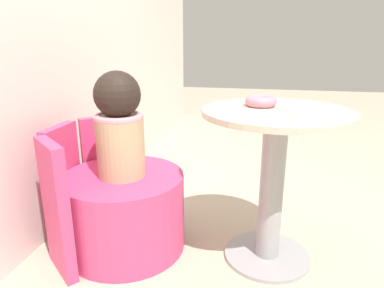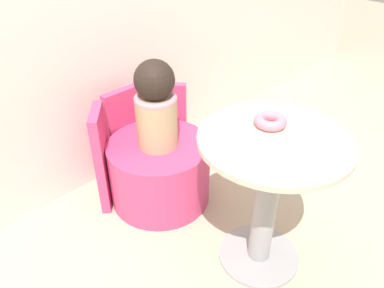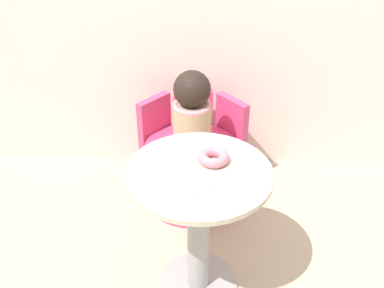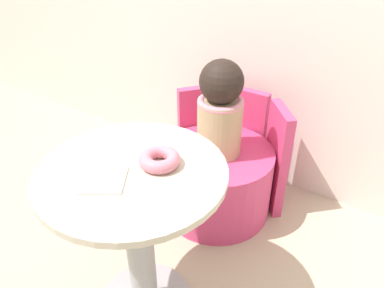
{
  "view_description": "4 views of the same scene",
  "coord_description": "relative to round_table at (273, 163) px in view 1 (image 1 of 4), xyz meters",
  "views": [
    {
      "loc": [
        -1.47,
        0.03,
        1.0
      ],
      "look_at": [
        -0.05,
        0.33,
        0.56
      ],
      "focal_mm": 32.0,
      "sensor_mm": 36.0,
      "label": 1
    },
    {
      "loc": [
        -1.15,
        -0.69,
        1.54
      ],
      "look_at": [
        -0.09,
        0.37,
        0.55
      ],
      "focal_mm": 35.0,
      "sensor_mm": 36.0,
      "label": 2
    },
    {
      "loc": [
        0.01,
        -1.58,
        1.86
      ],
      "look_at": [
        -0.05,
        0.33,
        0.63
      ],
      "focal_mm": 42.0,
      "sensor_mm": 36.0,
      "label": 3
    },
    {
      "loc": [
        0.7,
        -0.75,
        1.46
      ],
      "look_at": [
        0.0,
        0.33,
        0.63
      ],
      "focal_mm": 35.0,
      "sensor_mm": 36.0,
      "label": 4
    }
  ],
  "objects": [
    {
      "name": "donut",
      "position": [
        0.06,
        0.07,
        0.26
      ],
      "size": [
        0.14,
        0.14,
        0.04
      ],
      "color": "pink",
      "rests_on": "round_table"
    },
    {
      "name": "ground_plane",
      "position": [
        0.01,
        0.03,
        -0.48
      ],
      "size": [
        12.0,
        12.0,
        0.0
      ],
      "primitive_type": "plane",
      "color": "#B7A88E"
    },
    {
      "name": "child_figure",
      "position": [
        -0.05,
        0.7,
        0.15
      ],
      "size": [
        0.23,
        0.23,
        0.49
      ],
      "color": "tan",
      "rests_on": "tub_chair"
    },
    {
      "name": "round_table",
      "position": [
        0.0,
        0.0,
        0.0
      ],
      "size": [
        0.64,
        0.64,
        0.72
      ],
      "color": "#99999E",
      "rests_on": "ground_plane"
    },
    {
      "name": "tub_chair",
      "position": [
        -0.05,
        0.7,
        -0.29
      ],
      "size": [
        0.59,
        0.59,
        0.38
      ],
      "color": "#D13D70",
      "rests_on": "ground_plane"
    },
    {
      "name": "paper_napkin",
      "position": [
        -0.04,
        -0.1,
        0.24
      ],
      "size": [
        0.19,
        0.19,
        0.01
      ],
      "color": "silver",
      "rests_on": "round_table"
    },
    {
      "name": "booth_backrest",
      "position": [
        -0.05,
        0.94,
        -0.18
      ],
      "size": [
        0.69,
        0.25,
        0.61
      ],
      "color": "#D13D70",
      "rests_on": "ground_plane"
    }
  ]
}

